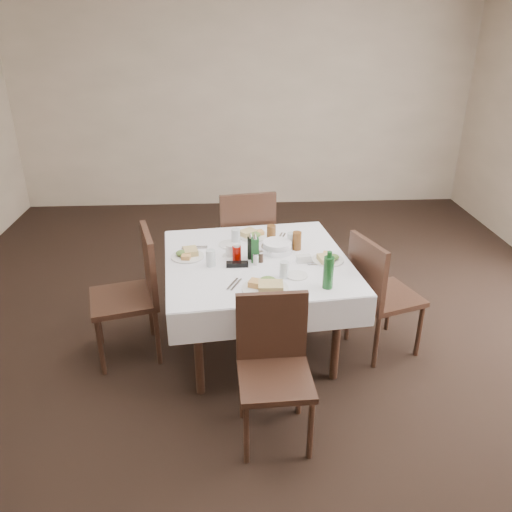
% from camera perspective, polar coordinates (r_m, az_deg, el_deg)
% --- Properties ---
extents(ground_plane, '(7.00, 7.00, 0.00)m').
position_cam_1_polar(ground_plane, '(4.01, 0.62, -10.37)').
color(ground_plane, black).
extents(room_shell, '(6.04, 7.04, 2.80)m').
position_cam_1_polar(room_shell, '(3.32, 0.75, 14.43)').
color(room_shell, '#B9A78E').
rests_on(room_shell, ground).
extents(dining_table, '(1.46, 1.46, 0.76)m').
position_cam_1_polar(dining_table, '(3.68, 0.11, -1.47)').
color(dining_table, black).
rests_on(dining_table, ground).
extents(chair_north, '(0.56, 0.56, 1.02)m').
position_cam_1_polar(chair_north, '(4.48, -1.19, 2.21)').
color(chair_north, black).
rests_on(chair_north, ground).
extents(chair_south, '(0.44, 0.44, 0.91)m').
position_cam_1_polar(chair_south, '(3.02, 2.01, -11.67)').
color(chair_south, black).
rests_on(chair_south, ground).
extents(chair_east, '(0.57, 0.57, 0.94)m').
position_cam_1_polar(chair_east, '(3.80, 13.67, -3.70)').
color(chair_east, black).
rests_on(chair_east, ground).
extents(chair_west, '(0.57, 0.57, 0.99)m').
position_cam_1_polar(chair_west, '(3.78, -13.59, -3.45)').
color(chair_west, black).
rests_on(chair_west, ground).
extents(meal_north, '(0.24, 0.24, 0.05)m').
position_cam_1_polar(meal_north, '(4.01, -0.40, 2.49)').
color(meal_north, white).
rests_on(meal_north, dining_table).
extents(meal_south, '(0.30, 0.30, 0.07)m').
position_cam_1_polar(meal_south, '(3.22, 1.20, -3.48)').
color(meal_south, white).
rests_on(meal_south, dining_table).
extents(meal_east, '(0.23, 0.23, 0.05)m').
position_cam_1_polar(meal_east, '(3.64, 8.23, -0.29)').
color(meal_east, white).
rests_on(meal_east, dining_table).
extents(meal_west, '(0.24, 0.24, 0.05)m').
position_cam_1_polar(meal_west, '(3.70, -7.85, 0.20)').
color(meal_west, white).
rests_on(meal_west, dining_table).
extents(side_plate_a, '(0.17, 0.17, 0.01)m').
position_cam_1_polar(side_plate_a, '(3.87, -3.01, 1.33)').
color(side_plate_a, white).
rests_on(side_plate_a, dining_table).
extents(side_plate_b, '(0.15, 0.15, 0.01)m').
position_cam_1_polar(side_plate_b, '(3.40, 4.69, -2.24)').
color(side_plate_b, white).
rests_on(side_plate_b, dining_table).
extents(water_n, '(0.07, 0.07, 0.13)m').
position_cam_1_polar(water_n, '(3.86, -2.32, 2.22)').
color(water_n, silver).
rests_on(water_n, dining_table).
extents(water_s, '(0.06, 0.06, 0.11)m').
position_cam_1_polar(water_s, '(3.36, 3.24, -1.56)').
color(water_s, silver).
rests_on(water_s, dining_table).
extents(water_e, '(0.06, 0.06, 0.12)m').
position_cam_1_polar(water_e, '(3.81, 4.06, 1.80)').
color(water_e, silver).
rests_on(water_e, dining_table).
extents(water_w, '(0.07, 0.07, 0.12)m').
position_cam_1_polar(water_w, '(3.53, -5.20, -0.24)').
color(water_w, silver).
rests_on(water_w, dining_table).
extents(iced_tea_a, '(0.07, 0.07, 0.15)m').
position_cam_1_polar(iced_tea_a, '(3.88, 1.76, 2.49)').
color(iced_tea_a, brown).
rests_on(iced_tea_a, dining_table).
extents(iced_tea_b, '(0.07, 0.07, 0.14)m').
position_cam_1_polar(iced_tea_b, '(3.78, 4.70, 1.74)').
color(iced_tea_b, brown).
rests_on(iced_tea_b, dining_table).
extents(bread_basket, '(0.24, 0.24, 0.08)m').
position_cam_1_polar(bread_basket, '(3.75, 2.43, 1.05)').
color(bread_basket, silver).
rests_on(bread_basket, dining_table).
extents(oil_cruet_dark, '(0.05, 0.05, 0.21)m').
position_cam_1_polar(oil_cruet_dark, '(3.62, -0.60, 1.02)').
color(oil_cruet_dark, black).
rests_on(oil_cruet_dark, dining_table).
extents(oil_cruet_green, '(0.06, 0.06, 0.23)m').
position_cam_1_polar(oil_cruet_green, '(3.56, -0.12, 0.81)').
color(oil_cruet_green, '#1E5C27').
rests_on(oil_cruet_green, dining_table).
extents(ketchup_bottle, '(0.06, 0.06, 0.14)m').
position_cam_1_polar(ketchup_bottle, '(3.58, -2.22, 0.32)').
color(ketchup_bottle, '#990800').
rests_on(ketchup_bottle, dining_table).
extents(salt_shaker, '(0.04, 0.04, 0.09)m').
position_cam_1_polar(salt_shaker, '(3.54, -0.03, -0.36)').
color(salt_shaker, white).
rests_on(salt_shaker, dining_table).
extents(pepper_shaker, '(0.04, 0.04, 0.08)m').
position_cam_1_polar(pepper_shaker, '(3.58, 0.53, -0.08)').
color(pepper_shaker, '#3F2B20').
rests_on(pepper_shaker, dining_table).
extents(coffee_mug, '(0.13, 0.13, 0.10)m').
position_cam_1_polar(coffee_mug, '(3.67, -2.81, 0.59)').
color(coffee_mug, white).
rests_on(coffee_mug, dining_table).
extents(sunglasses, '(0.16, 0.05, 0.03)m').
position_cam_1_polar(sunglasses, '(3.53, -2.16, -0.94)').
color(sunglasses, black).
rests_on(sunglasses, dining_table).
extents(green_bottle, '(0.07, 0.07, 0.26)m').
position_cam_1_polar(green_bottle, '(3.24, 8.27, -1.81)').
color(green_bottle, '#1E5C27').
rests_on(green_bottle, dining_table).
extents(sugar_caddy, '(0.11, 0.07, 0.05)m').
position_cam_1_polar(sugar_caddy, '(3.60, 5.44, -0.29)').
color(sugar_caddy, white).
rests_on(sugar_caddy, dining_table).
extents(cutlery_n, '(0.09, 0.17, 0.01)m').
position_cam_1_polar(cutlery_n, '(4.01, 2.91, 2.19)').
color(cutlery_n, silver).
rests_on(cutlery_n, dining_table).
extents(cutlery_s, '(0.11, 0.18, 0.01)m').
position_cam_1_polar(cutlery_s, '(3.29, -2.49, -3.26)').
color(cutlery_s, silver).
rests_on(cutlery_s, dining_table).
extents(cutlery_e, '(0.20, 0.07, 0.01)m').
position_cam_1_polar(cutlery_e, '(3.58, 7.46, -0.93)').
color(cutlery_e, silver).
rests_on(cutlery_e, dining_table).
extents(cutlery_w, '(0.20, 0.05, 0.01)m').
position_cam_1_polar(cutlery_w, '(3.84, -7.05, 0.93)').
color(cutlery_w, silver).
rests_on(cutlery_w, dining_table).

